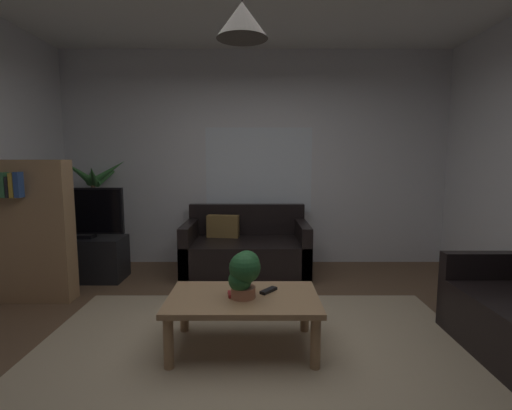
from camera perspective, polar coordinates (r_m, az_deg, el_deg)
The scene contains 14 objects.
floor at distance 2.97m, azimuth -0.01°, elevation -21.51°, with size 5.08×4.83×0.02m, color brown.
rug at distance 2.79m, azimuth -0.02°, elevation -23.22°, with size 3.30×2.66×0.01m, color tan.
wall_back at distance 5.06m, azimuth 0.05°, elevation 7.00°, with size 5.20×0.06×2.81m, color silver.
window_pane at distance 5.03m, azimuth 0.53°, elevation 5.26°, with size 1.41×0.01×1.13m, color white.
couch_under_window at distance 4.66m, azimuth -1.45°, elevation -7.06°, with size 1.50×0.88×0.82m.
coffee_table at distance 2.87m, azimuth -1.84°, elevation -14.74°, with size 1.11×0.68×0.40m.
book_on_table_0 at distance 2.86m, azimuth -2.98°, elevation -13.33°, with size 0.11×0.11×0.02m, color #B22D2D.
remote_on_table_0 at distance 2.93m, azimuth 2.03°, elevation -12.83°, with size 0.05×0.16×0.02m, color black.
potted_plant_on_table at distance 2.75m, azimuth -1.70°, elevation -10.04°, with size 0.23×0.23×0.35m.
tv_stand at distance 4.86m, azimuth -24.36°, elevation -7.41°, with size 0.90×0.44×0.50m, color black.
tv at distance 4.74m, azimuth -24.80°, elevation -1.00°, with size 0.95×0.16×0.58m.
potted_palm_corner at distance 5.21m, azimuth -23.05°, elevation -2.00°, with size 0.85×0.79×1.43m.
bookshelf_corner at distance 4.29m, azimuth -30.50°, elevation -3.21°, with size 0.70×0.31×1.40m.
pendant_lamp at distance 2.82m, azimuth -2.02°, elevation 26.23°, with size 0.35×0.35×0.60m.
Camera 1 is at (0.01, -2.61, 1.41)m, focal length 26.36 mm.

